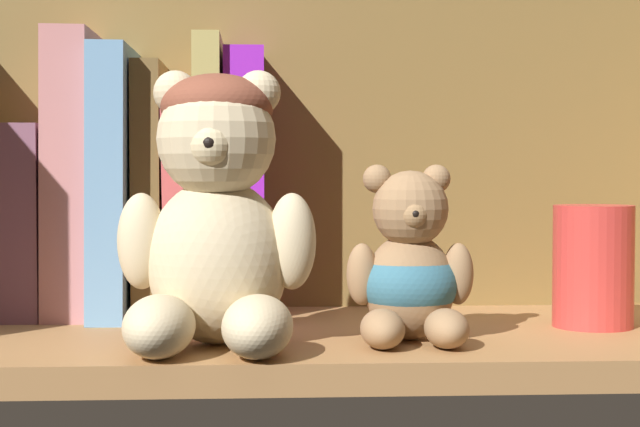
# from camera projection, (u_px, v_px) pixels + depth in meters

# --- Properties ---
(shelf_board) EXTENTS (0.73, 0.26, 0.02)m
(shelf_board) POSITION_uv_depth(u_px,v_px,m) (370.00, 344.00, 0.74)
(shelf_board) COLOR #9E7042
(shelf_board) RESTS_ON ground
(shelf_back_panel) EXTENTS (0.76, 0.01, 0.29)m
(shelf_back_panel) POSITION_uv_depth(u_px,v_px,m) (354.00, 158.00, 0.87)
(shelf_back_panel) COLOR brown
(shelf_back_panel) RESTS_ON ground
(book_3) EXTENTS (0.03, 0.11, 0.15)m
(book_3) POSITION_uv_depth(u_px,v_px,m) (32.00, 221.00, 0.82)
(book_3) COLOR #7A4B61
(book_3) RESTS_ON shelf_board
(book_4) EXTENTS (0.04, 0.12, 0.22)m
(book_4) POSITION_uv_depth(u_px,v_px,m) (76.00, 175.00, 0.82)
(book_4) COLOR #BD7575
(book_4) RESTS_ON shelf_board
(book_5) EXTENTS (0.03, 0.15, 0.21)m
(book_5) POSITION_uv_depth(u_px,v_px,m) (117.00, 183.00, 0.82)
(book_5) COLOR #6596C4
(book_5) RESTS_ON shelf_board
(book_6) EXTENTS (0.02, 0.10, 0.20)m
(book_6) POSITION_uv_depth(u_px,v_px,m) (152.00, 190.00, 0.82)
(book_6) COLOR brown
(book_6) RESTS_ON shelf_board
(book_7) EXTENTS (0.02, 0.11, 0.18)m
(book_7) POSITION_uv_depth(u_px,v_px,m) (181.00, 200.00, 0.83)
(book_7) COLOR #C85050
(book_7) RESTS_ON shelf_board
(book_8) EXTENTS (0.02, 0.11, 0.22)m
(book_8) POSITION_uv_depth(u_px,v_px,m) (210.00, 177.00, 0.83)
(book_8) COLOR tan
(book_8) RESTS_ON shelf_board
(book_9) EXTENTS (0.03, 0.09, 0.21)m
(book_9) POSITION_uv_depth(u_px,v_px,m) (245.00, 183.00, 0.83)
(book_9) COLOR purple
(book_9) RESTS_ON shelf_board
(teddy_bear_larger) EXTENTS (0.13, 0.14, 0.18)m
(teddy_bear_larger) POSITION_uv_depth(u_px,v_px,m) (216.00, 215.00, 0.67)
(teddy_bear_larger) COLOR beige
(teddy_bear_larger) RESTS_ON shelf_board
(teddy_bear_smaller) EXTENTS (0.09, 0.09, 0.12)m
(teddy_bear_smaller) POSITION_uv_depth(u_px,v_px,m) (410.00, 272.00, 0.69)
(teddy_bear_smaller) COLOR #93704C
(teddy_bear_smaller) RESTS_ON shelf_board
(pillar_candle) EXTENTS (0.06, 0.06, 0.09)m
(pillar_candle) POSITION_uv_depth(u_px,v_px,m) (593.00, 266.00, 0.76)
(pillar_candle) COLOR #C63833
(pillar_candle) RESTS_ON shelf_board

